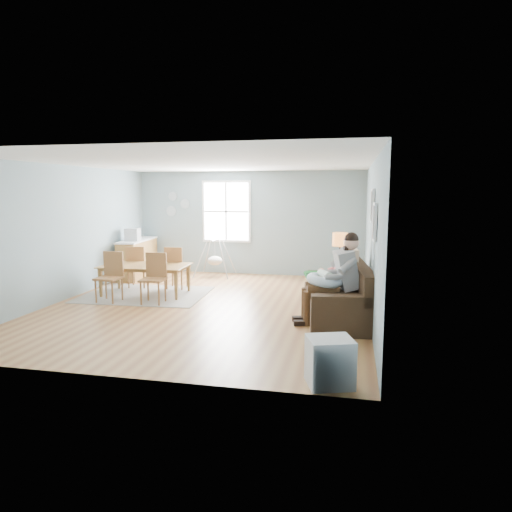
% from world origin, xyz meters
% --- Properties ---
extents(room, '(8.40, 9.40, 3.90)m').
position_xyz_m(room, '(0.00, 0.00, 2.42)').
color(room, '#965C35').
extents(window, '(1.32, 0.08, 1.62)m').
position_xyz_m(window, '(-0.60, 3.46, 1.65)').
color(window, white).
rests_on(window, room).
extents(pictures, '(0.05, 1.34, 0.74)m').
position_xyz_m(pictures, '(2.97, -1.05, 1.85)').
color(pictures, white).
rests_on(pictures, room).
extents(wall_plates, '(0.67, 0.02, 0.66)m').
position_xyz_m(wall_plates, '(-2.00, 3.47, 1.83)').
color(wall_plates, '#92A4AF').
rests_on(wall_plates, room).
extents(sofa, '(1.25, 2.40, 0.93)m').
position_xyz_m(sofa, '(2.52, -0.35, 0.33)').
color(sofa, black).
rests_on(sofa, room).
extents(green_throw, '(1.19, 1.02, 0.04)m').
position_xyz_m(green_throw, '(2.34, 0.40, 0.59)').
color(green_throw, '#145925').
rests_on(green_throw, sofa).
extents(beige_pillow, '(0.22, 0.58, 0.57)m').
position_xyz_m(beige_pillow, '(2.68, 0.27, 0.86)').
color(beige_pillow, beige).
rests_on(beige_pillow, sofa).
extents(father, '(1.14, 0.66, 1.52)m').
position_xyz_m(father, '(2.41, -0.70, 0.81)').
color(father, gray).
rests_on(father, sofa).
extents(nursing_pillow, '(0.70, 0.69, 0.25)m').
position_xyz_m(nursing_pillow, '(2.24, -0.72, 0.72)').
color(nursing_pillow, '#CBEAFF').
rests_on(nursing_pillow, father).
extents(infant, '(0.28, 0.42, 0.15)m').
position_xyz_m(infant, '(2.22, -0.68, 0.82)').
color(infant, white).
rests_on(infant, nursing_pillow).
extents(toddler, '(0.61, 0.37, 0.92)m').
position_xyz_m(toddler, '(2.41, -0.14, 0.79)').
color(toddler, silver).
rests_on(toddler, sofa).
extents(floor_lamp, '(0.28, 0.28, 1.40)m').
position_xyz_m(floor_lamp, '(2.44, 0.52, 1.16)').
color(floor_lamp, black).
rests_on(floor_lamp, room).
extents(storage_cube, '(0.60, 0.57, 0.55)m').
position_xyz_m(storage_cube, '(2.44, -3.20, 0.27)').
color(storage_cube, silver).
rests_on(storage_cube, room).
extents(rug, '(2.65, 2.07, 0.01)m').
position_xyz_m(rug, '(-1.60, 0.60, 0.01)').
color(rug, gray).
rests_on(rug, room).
extents(dining_table, '(1.85, 1.09, 0.64)m').
position_xyz_m(dining_table, '(-1.60, 0.60, 0.32)').
color(dining_table, olive).
rests_on(dining_table, rug).
extents(chair_sw, '(0.46, 0.46, 0.99)m').
position_xyz_m(chair_sw, '(-2.02, -0.05, 0.57)').
color(chair_sw, brown).
rests_on(chair_sw, rug).
extents(chair_se, '(0.47, 0.47, 0.98)m').
position_xyz_m(chair_se, '(-1.11, 0.00, 0.56)').
color(chair_se, brown).
rests_on(chair_se, rug).
extents(chair_nw, '(0.50, 0.50, 0.96)m').
position_xyz_m(chair_nw, '(-2.08, 1.21, 0.55)').
color(chair_nw, brown).
rests_on(chair_nw, rug).
extents(chair_ne, '(0.44, 0.44, 0.96)m').
position_xyz_m(chair_ne, '(-1.18, 1.25, 0.55)').
color(chair_ne, brown).
rests_on(chair_ne, rug).
extents(counter, '(0.67, 1.77, 0.97)m').
position_xyz_m(counter, '(-2.70, 2.50, 0.49)').
color(counter, olive).
rests_on(counter, room).
extents(monitor, '(0.36, 0.34, 0.31)m').
position_xyz_m(monitor, '(-2.66, 2.17, 1.12)').
color(monitor, '#BABABF').
rests_on(monitor, counter).
extents(baby_swing, '(0.95, 0.97, 0.95)m').
position_xyz_m(baby_swing, '(-0.77, 2.95, 0.42)').
color(baby_swing, '#BABABF').
rests_on(baby_swing, room).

